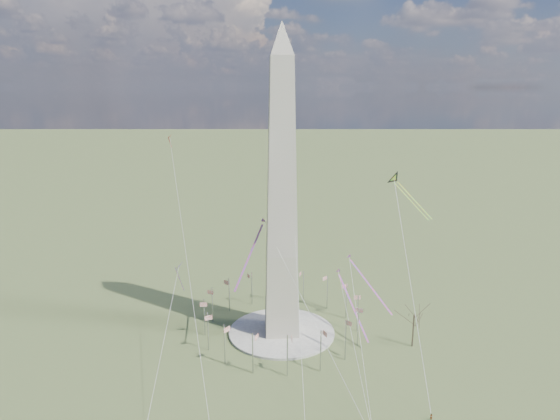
{
  "coord_description": "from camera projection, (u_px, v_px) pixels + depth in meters",
  "views": [
    {
      "loc": [
        -9.84,
        -154.95,
        81.56
      ],
      "look_at": [
        -0.55,
        0.0,
        43.32
      ],
      "focal_mm": 32.0,
      "sensor_mm": 36.0,
      "label": 1
    }
  ],
  "objects": [
    {
      "name": "washington_monument",
      "position": [
        282.0,
        196.0,
        158.79
      ],
      "size": [
        15.56,
        15.56,
        100.0
      ],
      "color": "#B1AB94",
      "rests_on": "plaza"
    },
    {
      "name": "kite_streamer_mid",
      "position": [
        254.0,
        243.0,
        159.84
      ],
      "size": [
        10.78,
        23.26,
        16.9
      ],
      "rotation": [
        0.0,
        0.0,
        2.75
      ],
      "color": "#FF3B28",
      "rests_on": "ground"
    },
    {
      "name": "kite_streamer_left",
      "position": [
        364.0,
        277.0,
        151.76
      ],
      "size": [
        11.06,
        17.27,
        13.36
      ],
      "rotation": [
        0.0,
        0.0,
        3.68
      ],
      "color": "#FF3B28",
      "rests_on": "ground"
    },
    {
      "name": "kite_streamer_right",
      "position": [
        348.0,
        294.0,
        171.05
      ],
      "size": [
        7.62,
        24.03,
        16.82
      ],
      "rotation": [
        0.0,
        0.0,
        3.4
      ],
      "color": "#FF3B28",
      "rests_on": "ground"
    },
    {
      "name": "kite_small_red",
      "position": [
        170.0,
        138.0,
        191.08
      ],
      "size": [
        1.52,
        2.29,
        4.92
      ],
      "rotation": [
        0.0,
        0.0,
        2.55
      ],
      "color": "red",
      "rests_on": "ground"
    },
    {
      "name": "ground",
      "position": [
        282.0,
        333.0,
        170.26
      ],
      "size": [
        2000.0,
        2000.0,
        0.0
      ],
      "primitive_type": "plane",
      "color": "#4F592C",
      "rests_on": "ground"
    },
    {
      "name": "plaza",
      "position": [
        282.0,
        332.0,
        170.17
      ],
      "size": [
        36.0,
        36.0,
        0.8
      ],
      "primitive_type": "cylinder",
      "color": "beige",
      "rests_on": "ground"
    },
    {
      "name": "kite_small_white",
      "position": [
        289.0,
        115.0,
        194.07
      ],
      "size": [
        1.06,
        1.77,
        4.17
      ],
      "rotation": [
        0.0,
        0.0,
        2.81
      ],
      "color": "white",
      "rests_on": "ground"
    },
    {
      "name": "flagpole_ring",
      "position": [
        282.0,
        313.0,
        168.52
      ],
      "size": [
        54.4,
        54.4,
        13.0
      ],
      "color": "#B3B5B9",
      "rests_on": "ground"
    },
    {
      "name": "kite_diamond_purple",
      "position": [
        179.0,
        269.0,
        168.23
      ],
      "size": [
        2.42,
        3.59,
        10.63
      ],
      "rotation": [
        0.0,
        0.0,
        2.47
      ],
      "color": "#39186D",
      "rests_on": "ground"
    },
    {
      "name": "person_east",
      "position": [
        431.0,
        417.0,
        125.48
      ],
      "size": [
        0.75,
        0.57,
        1.87
      ],
      "primitive_type": "imported",
      "rotation": [
        0.0,
        0.0,
        3.33
      ],
      "color": "gray",
      "rests_on": "ground"
    },
    {
      "name": "tree_near",
      "position": [
        414.0,
        313.0,
        158.73
      ],
      "size": [
        9.49,
        9.49,
        16.61
      ],
      "color": "#4C3C2E",
      "rests_on": "ground"
    },
    {
      "name": "kite_delta_black",
      "position": [
        396.0,
        181.0,
        168.72
      ],
      "size": [
        13.33,
        16.28,
        14.22
      ],
      "rotation": [
        0.0,
        0.0,
        3.76
      ],
      "color": "black",
      "rests_on": "ground"
    }
  ]
}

